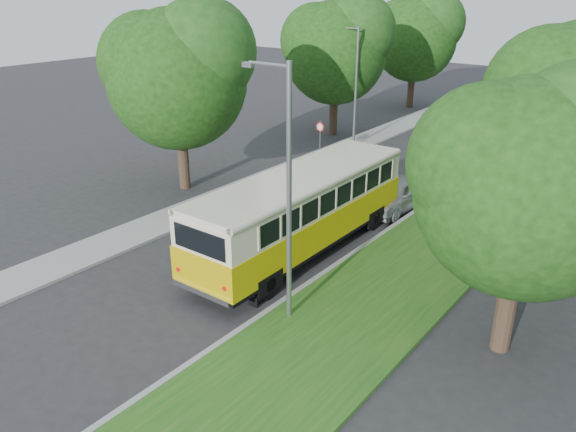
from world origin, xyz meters
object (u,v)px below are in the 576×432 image
Objects in this scene: lamppost_far at (355,83)px; car_blue at (462,140)px; vintage_bus at (301,213)px; car_white at (453,167)px; car_grey at (516,117)px; car_silver at (396,194)px; lamppost_near at (287,189)px.

car_blue is (5.85, 3.75, -3.48)m from lamppost_far.
car_white is at bearing 83.72° from vintage_bus.
vintage_bus is 18.14m from car_blue.
lamppost_far is at bearing 169.98° from car_white.
vintage_bus is at bearing -75.19° from car_grey.
car_silver is at bearing -87.61° from car_blue.
vintage_bus is 12.25m from car_white.
car_silver is (7.29, -7.99, -3.35)m from lamppost_far.
car_silver is at bearing -47.64° from lamppost_far.
lamppost_near reaches higher than lamppost_far.
vintage_bus is at bearing 120.78° from lamppost_near.
vintage_bus is (6.44, -14.36, -2.47)m from lamppost_far.
lamppost_near is at bearing -64.29° from lamppost_far.
car_grey is (0.80, 8.57, 0.07)m from car_blue.
lamppost_near reaches higher than car_blue.
car_silver is at bearing 98.75° from lamppost_near.
car_blue is (-0.59, 18.10, -1.01)m from vintage_bus.
car_white is at bearing 94.24° from lamppost_near.
car_blue is (-1.44, 11.74, -0.13)m from car_silver.
lamppost_far is 1.67× the size of car_silver.
car_grey is (-2.26, 30.81, -3.67)m from lamppost_near.
lamppost_near is 5.54m from vintage_bus.
car_white is at bearing -15.99° from lamppost_far.
car_silver reaches higher than car_grey.
car_white is 14.56m from car_grey.
car_silver reaches higher than car_blue.
vintage_bus is 2.53× the size of car_blue.
car_white is at bearing 88.04° from car_silver.
car_grey reaches higher than car_blue.
car_silver is at bearing -88.08° from car_white.
car_white is 1.00× the size of car_blue.
lamppost_near is at bearing -79.17° from car_silver.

